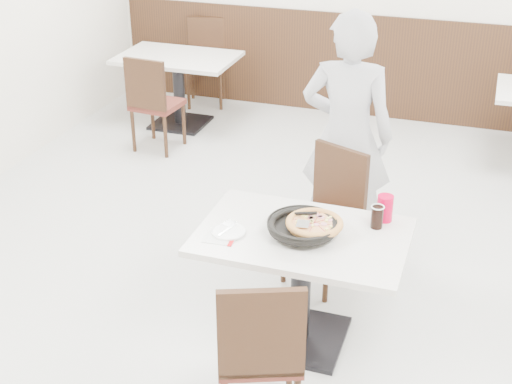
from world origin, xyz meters
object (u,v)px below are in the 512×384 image
(chair_far, at_px, (322,221))
(cola_glass, at_px, (377,217))
(red_cup, at_px, (385,208))
(chair_near, at_px, (259,346))
(bg_chair_left_near, at_px, (157,102))
(pizza, at_px, (314,226))
(side_plate, at_px, (229,232))
(bg_table_left, at_px, (179,91))
(pizza_pan, at_px, (302,229))
(bg_chair_left_far, at_px, (206,64))
(diner_person, at_px, (347,136))
(main_table, at_px, (301,288))

(chair_far, relative_size, cola_glass, 7.31)
(cola_glass, height_order, red_cup, red_cup)
(chair_near, distance_m, bg_chair_left_near, 3.78)
(pizza, bearing_deg, side_plate, -163.77)
(pizza, bearing_deg, bg_table_left, 126.07)
(chair_near, height_order, pizza_pan, chair_near)
(cola_glass, bearing_deg, chair_far, 133.04)
(pizza_pan, distance_m, bg_chair_left_near, 3.25)
(pizza, relative_size, bg_chair_left_far, 0.31)
(side_plate, relative_size, bg_table_left, 0.16)
(pizza, height_order, red_cup, red_cup)
(diner_person, bearing_deg, side_plate, 69.57)
(chair_near, bearing_deg, pizza_pan, 65.77)
(chair_far, xyz_separation_m, cola_glass, (0.42, -0.45, 0.34))
(main_table, height_order, pizza_pan, pizza_pan)
(cola_glass, distance_m, red_cup, 0.11)
(chair_far, relative_size, bg_table_left, 0.79)
(cola_glass, bearing_deg, pizza, -147.85)
(red_cup, height_order, bg_chair_left_far, bg_chair_left_far)
(side_plate, height_order, diner_person, diner_person)
(cola_glass, height_order, diner_person, diner_person)
(diner_person, bearing_deg, chair_near, 86.06)
(main_table, relative_size, bg_table_left, 1.00)
(pizza_pan, distance_m, bg_table_left, 3.81)
(pizza, height_order, bg_table_left, pizza)
(bg_table_left, bearing_deg, chair_near, -60.47)
(cola_glass, bearing_deg, main_table, -151.43)
(main_table, height_order, bg_chair_left_near, bg_chair_left_near)
(bg_table_left, bearing_deg, main_table, -54.80)
(chair_far, relative_size, side_plate, 4.87)
(bg_chair_left_near, bearing_deg, chair_far, -35.40)
(chair_near, relative_size, pizza, 3.20)
(side_plate, bearing_deg, cola_glass, 23.17)
(main_table, height_order, bg_chair_left_far, bg_chair_left_far)
(chair_near, height_order, bg_chair_left_far, same)
(pizza, height_order, bg_chair_left_far, bg_chair_left_far)
(main_table, relative_size, pizza_pan, 3.08)
(pizza, bearing_deg, main_table, -172.64)
(main_table, distance_m, pizza, 0.44)
(side_plate, xyz_separation_m, bg_chair_left_far, (-1.75, 3.90, -0.28))
(pizza, distance_m, cola_glass, 0.38)
(main_table, xyz_separation_m, chair_far, (-0.04, 0.67, 0.10))
(chair_far, distance_m, bg_chair_left_near, 2.73)
(chair_near, bearing_deg, chair_far, 68.61)
(pizza, xyz_separation_m, diner_person, (-0.07, 1.16, 0.09))
(chair_near, distance_m, pizza, 0.80)
(diner_person, bearing_deg, pizza, 90.13)
(side_plate, bearing_deg, chair_far, 65.16)
(chair_near, height_order, red_cup, chair_near)
(main_table, xyz_separation_m, bg_chair_left_far, (-2.15, 3.77, 0.10))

